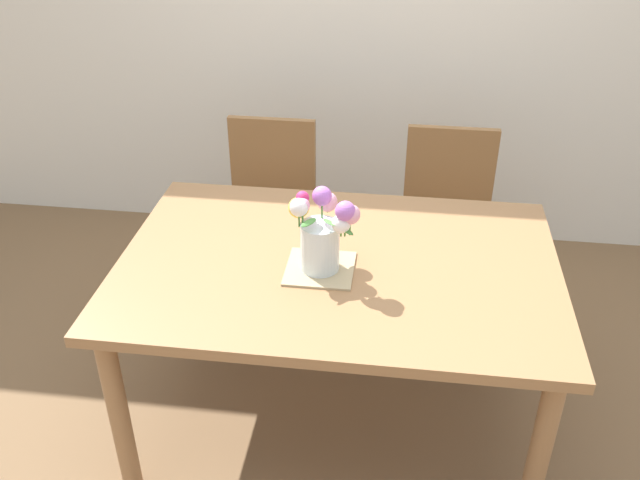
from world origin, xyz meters
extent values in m
plane|color=brown|center=(0.00, 0.00, 0.00)|extent=(12.00, 12.00, 0.00)
cube|color=#9E7047|center=(0.00, 0.00, 0.75)|extent=(1.55, 1.05, 0.04)
cylinder|color=#9E7047|center=(-0.70, -0.45, 0.36)|extent=(0.07, 0.07, 0.73)
cylinder|color=#9E7047|center=(0.70, -0.45, 0.36)|extent=(0.07, 0.07, 0.73)
cylinder|color=#9E7047|center=(-0.70, 0.45, 0.36)|extent=(0.07, 0.07, 0.73)
cylinder|color=#9E7047|center=(0.70, 0.45, 0.36)|extent=(0.07, 0.07, 0.73)
cube|color=olive|center=(-0.43, 0.79, 0.46)|extent=(0.42, 0.42, 0.04)
cylinder|color=olive|center=(-0.25, 0.61, 0.22)|extent=(0.04, 0.04, 0.44)
cylinder|color=olive|center=(-0.61, 0.61, 0.22)|extent=(0.04, 0.04, 0.44)
cylinder|color=olive|center=(-0.25, 0.97, 0.22)|extent=(0.04, 0.04, 0.44)
cylinder|color=olive|center=(-0.61, 0.97, 0.22)|extent=(0.04, 0.04, 0.44)
cube|color=olive|center=(-0.43, 0.98, 0.69)|extent=(0.42, 0.04, 0.42)
cube|color=olive|center=(0.43, 0.79, 0.46)|extent=(0.42, 0.42, 0.04)
cylinder|color=olive|center=(0.61, 0.61, 0.22)|extent=(0.04, 0.04, 0.44)
cylinder|color=olive|center=(0.25, 0.61, 0.22)|extent=(0.04, 0.04, 0.44)
cylinder|color=olive|center=(0.61, 0.97, 0.22)|extent=(0.04, 0.04, 0.44)
cylinder|color=olive|center=(0.25, 0.97, 0.22)|extent=(0.04, 0.04, 0.44)
cube|color=olive|center=(0.43, 0.98, 0.69)|extent=(0.42, 0.04, 0.42)
cube|color=tan|center=(-0.06, -0.06, 0.77)|extent=(0.23, 0.23, 0.01)
cylinder|color=silver|center=(-0.06, -0.06, 0.86)|extent=(0.13, 0.13, 0.17)
sphere|color=#EA9EBC|center=(0.05, -0.10, 1.01)|extent=(0.07, 0.07, 0.07)
cylinder|color=#478438|center=(0.05, -0.10, 0.97)|extent=(0.01, 0.01, 0.08)
sphere|color=#B266C6|center=(-0.06, -0.02, 1.03)|extent=(0.07, 0.07, 0.07)
cylinder|color=#478438|center=(-0.06, -0.02, 0.98)|extent=(0.01, 0.01, 0.09)
sphere|color=#B266C6|center=(0.03, -0.11, 1.03)|extent=(0.07, 0.07, 0.07)
cylinder|color=#478438|center=(0.03, -0.11, 0.98)|extent=(0.01, 0.01, 0.09)
sphere|color=white|center=(-0.13, -0.07, 1.01)|extent=(0.06, 0.06, 0.06)
cylinder|color=#478438|center=(-0.13, -0.07, 0.97)|extent=(0.01, 0.01, 0.07)
sphere|color=#D12D66|center=(-0.12, -0.03, 1.03)|extent=(0.04, 0.04, 0.04)
cylinder|color=#478438|center=(-0.12, -0.03, 0.98)|extent=(0.01, 0.01, 0.09)
sphere|color=#EA9EBC|center=(-0.04, 0.04, 0.98)|extent=(0.07, 0.07, 0.07)
cylinder|color=#478438|center=(-0.04, 0.04, 0.96)|extent=(0.01, 0.01, 0.04)
sphere|color=#EFD14C|center=(-0.13, -0.02, 0.98)|extent=(0.07, 0.07, 0.07)
cylinder|color=#478438|center=(-0.13, -0.02, 0.96)|extent=(0.01, 0.01, 0.05)
sphere|color=#EA9EBC|center=(-0.12, -0.06, 1.01)|extent=(0.05, 0.05, 0.05)
cylinder|color=#478438|center=(-0.12, -0.06, 0.97)|extent=(0.01, 0.01, 0.08)
sphere|color=white|center=(0.02, -0.11, 0.98)|extent=(0.06, 0.06, 0.06)
cylinder|color=#478438|center=(0.02, -0.11, 0.96)|extent=(0.01, 0.01, 0.05)
ellipsoid|color=#478438|center=(-0.02, -0.11, 0.99)|extent=(0.06, 0.07, 0.02)
ellipsoid|color=#478438|center=(-0.09, -0.11, 0.98)|extent=(0.06, 0.07, 0.01)
ellipsoid|color=#478438|center=(0.03, -0.12, 0.97)|extent=(0.07, 0.06, 0.03)
camera|label=1|loc=(0.20, -2.02, 2.10)|focal=38.60mm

